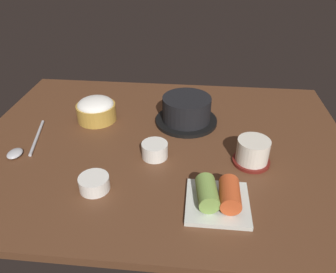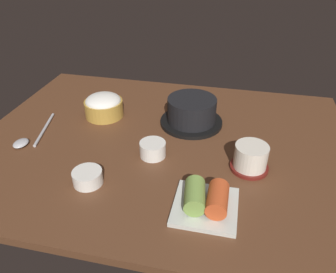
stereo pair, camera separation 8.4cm
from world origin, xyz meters
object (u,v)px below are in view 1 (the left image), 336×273
Objects in this scene: banchan_cup_center at (155,150)px; kimchi_plate at (218,197)px; stone_pot at (186,110)px; side_bowl_near at (94,183)px; spoon at (23,148)px; rice_bowl at (96,109)px; tea_cup_with_saucer at (253,152)px.

kimchi_plate is at bearing -45.59° from banchan_cup_center.
stone_pot is at bearing 103.95° from kimchi_plate.
spoon is at bearing 150.78° from side_bowl_near.
banchan_cup_center is 17.57cm from side_bowl_near.
stone_pot is at bearing 68.86° from banchan_cup_center.
kimchi_plate is at bearing -16.86° from spoon.
spoon is (-22.86, 12.79, -1.11)cm from side_bowl_near.
kimchi_plate is at bearing -42.82° from rice_bowl.
tea_cup_with_saucer is (43.38, -16.90, -0.25)cm from rice_bowl.
side_bowl_near is (-18.43, -31.09, -2.19)cm from stone_pot.
banchan_cup_center is at bearing 0.78° from spoon.
banchan_cup_center reaches higher than spoon.
banchan_cup_center is (19.64, -16.77, -1.43)cm from rice_bowl.
spoon is at bearing -156.09° from stone_pot.
side_bowl_near is (-26.70, 2.23, -0.43)cm from kimchi_plate.
banchan_cup_center is at bearing -40.49° from rice_bowl.
stone_pot is 1.39× the size of kimchi_plate.
tea_cup_with_saucer is 17.62cm from kimchi_plate.
tea_cup_with_saucer reaches higher than banchan_cup_center.
rice_bowl is at bearing 158.71° from tea_cup_with_saucer.
rice_bowl reaches higher than tea_cup_with_saucer.
banchan_cup_center is (-23.73, 0.13, -1.17)cm from tea_cup_with_saucer.
side_bowl_near is at bearing -159.58° from tea_cup_with_saucer.
stone_pot is 2.70× the size of side_bowl_near.
banchan_cup_center reaches higher than side_bowl_near.
rice_bowl is 46.55cm from tea_cup_with_saucer.
side_bowl_near is (-11.53, -13.26, -0.33)cm from banchan_cup_center.
banchan_cup_center is at bearing 134.41° from kimchi_plate.
kimchi_plate is (34.81, -32.26, -1.33)cm from rice_bowl.
kimchi_plate reaches higher than banchan_cup_center.
rice_bowl is at bearing 49.45° from spoon.
banchan_cup_center is at bearing 179.69° from tea_cup_with_saucer.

